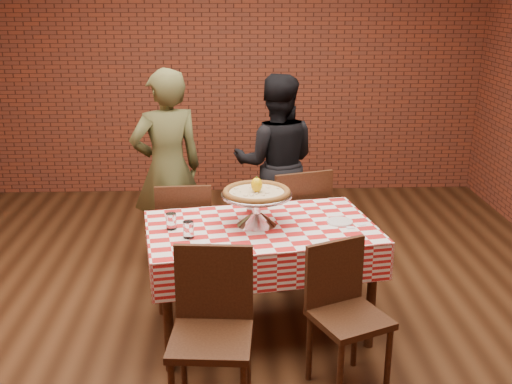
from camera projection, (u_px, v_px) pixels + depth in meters
ground at (240, 322)px, 4.26m from camera, size 6.00×6.00×0.00m
back_wall at (234, 64)px, 6.65m from camera, size 5.50×0.00×5.50m
table at (261, 279)px, 4.06m from camera, size 1.57×1.09×0.75m
tablecloth at (261, 244)px, 3.97m from camera, size 1.61×1.14×0.25m
pizza_stand at (257, 209)px, 3.93m from camera, size 0.64×0.64×0.21m
pizza at (257, 193)px, 3.90m from camera, size 0.59×0.59×0.03m
lemon at (257, 185)px, 3.88m from camera, size 0.10×0.10×0.10m
water_glass_left at (188, 230)px, 3.73m from camera, size 0.08×0.08×0.11m
water_glass_right at (171, 221)px, 3.87m from camera, size 0.08×0.08×0.11m
side_plate at (340, 222)px, 3.99m from camera, size 0.20×0.20×0.01m
sweetener_packet_a at (351, 228)px, 3.90m from camera, size 0.05×0.04×0.00m
sweetener_packet_b at (362, 225)px, 3.95m from camera, size 0.06×0.05×0.00m
condiment_caddy at (254, 202)px, 4.19m from camera, size 0.10×0.09×0.12m
chair_near_left at (211, 339)px, 3.21m from camera, size 0.46×0.46×0.91m
chair_near_right at (350, 322)px, 3.43m from camera, size 0.51×0.51×0.86m
chair_far_left at (185, 234)px, 4.64m from camera, size 0.42×0.42×0.88m
chair_far_right at (292, 223)px, 4.79m from camera, size 0.57×0.57×0.94m
diner_olive at (167, 169)px, 4.96m from camera, size 0.71×0.59×1.65m
diner_black at (276, 163)px, 5.31m from camera, size 0.80×0.64×1.56m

